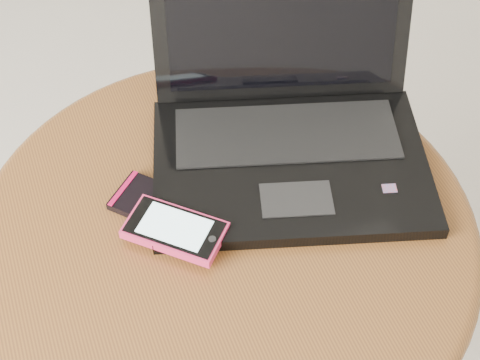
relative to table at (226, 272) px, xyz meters
name	(u,v)px	position (x,y,z in m)	size (l,w,h in m)	color
table	(226,272)	(0.00, 0.00, 0.00)	(0.65, 0.65, 0.52)	brown
laptop	(288,124)	(0.13, 0.10, 0.15)	(0.44, 0.41, 0.23)	black
phone_black	(160,206)	(-0.07, 0.05, 0.12)	(0.13, 0.13, 0.01)	black
phone_pink	(175,230)	(-0.07, 0.00, 0.13)	(0.13, 0.13, 0.01)	#E32B5F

